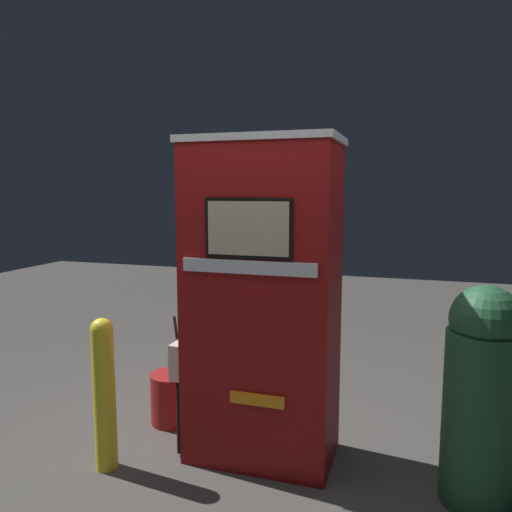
{
  "coord_description": "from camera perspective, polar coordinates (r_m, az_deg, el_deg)",
  "views": [
    {
      "loc": [
        0.86,
        -2.54,
        1.63
      ],
      "look_at": [
        0.0,
        0.13,
        1.26
      ],
      "focal_mm": 35.0,
      "sensor_mm": 36.0,
      "label": 1
    }
  ],
  "objects": [
    {
      "name": "ground_plane",
      "position": [
        3.14,
        -0.81,
        -23.86
      ],
      "size": [
        14.0,
        14.0,
        0.0
      ],
      "primitive_type": "plane",
      "color": "#423F3D"
    },
    {
      "name": "gas_pump",
      "position": [
        3.0,
        0.71,
        -5.26
      ],
      "size": [
        0.97,
        0.56,
        1.94
      ],
      "color": "maroon",
      "rests_on": "ground_plane"
    },
    {
      "name": "safety_bollard",
      "position": [
        3.13,
        -16.96,
        -14.49
      ],
      "size": [
        0.13,
        0.13,
        0.91
      ],
      "color": "yellow",
      "rests_on": "ground_plane"
    },
    {
      "name": "trash_bin",
      "position": [
        2.9,
        24.35,
        -14.12
      ],
      "size": [
        0.38,
        0.38,
        1.16
      ],
      "color": "#1E4C2D",
      "rests_on": "ground_plane"
    },
    {
      "name": "squeegee_bucket",
      "position": [
        3.72,
        -9.45,
        -15.65
      ],
      "size": [
        0.31,
        0.31,
        0.79
      ],
      "color": "maroon",
      "rests_on": "ground_plane"
    }
  ]
}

